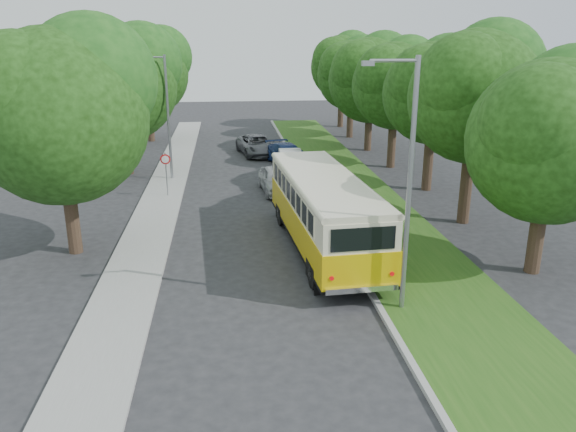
{
  "coord_description": "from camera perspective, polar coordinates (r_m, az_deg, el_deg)",
  "views": [
    {
      "loc": [
        -1.18,
        -18.44,
        8.5
      ],
      "look_at": [
        1.23,
        3.24,
        1.5
      ],
      "focal_mm": 35.0,
      "sensor_mm": 36.0,
      "label": 1
    }
  ],
  "objects": [
    {
      "name": "car_white",
      "position": [
        37.33,
        0.24,
        5.7
      ],
      "size": [
        1.56,
        4.17,
        1.36
      ],
      "primitive_type": "imported",
      "rotation": [
        0.0,
        0.0,
        -0.03
      ],
      "color": "silver",
      "rests_on": "ground"
    },
    {
      "name": "grass_verge",
      "position": [
        25.92,
        10.0,
        -1.49
      ],
      "size": [
        4.5,
        70.0,
        0.13
      ],
      "primitive_type": "cube",
      "color": "#245015",
      "rests_on": "ground"
    },
    {
      "name": "warning_sign",
      "position": [
        31.35,
        -12.3,
        4.87
      ],
      "size": [
        0.56,
        0.1,
        2.5
      ],
      "color": "gray",
      "rests_on": "ground"
    },
    {
      "name": "curb",
      "position": [
        25.37,
        4.9,
        -1.68
      ],
      "size": [
        0.2,
        70.0,
        0.15
      ],
      "primitive_type": "cube",
      "color": "gray",
      "rests_on": "ground"
    },
    {
      "name": "vintage_bus",
      "position": [
        22.97,
        3.64,
        0.26
      ],
      "size": [
        3.46,
        10.9,
        3.19
      ],
      "primitive_type": null,
      "rotation": [
        0.0,
        0.0,
        0.07
      ],
      "color": "#DEB707",
      "rests_on": "ground"
    },
    {
      "name": "treeline",
      "position": [
        36.78,
        0.45,
        13.77
      ],
      "size": [
        24.27,
        41.91,
        9.46
      ],
      "color": "#332319",
      "rests_on": "ground"
    },
    {
      "name": "ground",
      "position": [
        20.34,
        -2.45,
        -6.93
      ],
      "size": [
        120.0,
        120.0,
        0.0
      ],
      "primitive_type": "plane",
      "color": "#252527",
      "rests_on": "ground"
    },
    {
      "name": "lamppost_far",
      "position": [
        34.9,
        -12.27,
        10.17
      ],
      "size": [
        1.71,
        0.16,
        7.5
      ],
      "color": "gray",
      "rests_on": "ground"
    },
    {
      "name": "car_blue",
      "position": [
        39.11,
        -0.07,
        6.28
      ],
      "size": [
        3.09,
        5.15,
        1.4
      ],
      "primitive_type": "imported",
      "rotation": [
        0.0,
        0.0,
        0.25
      ],
      "color": "navy",
      "rests_on": "ground"
    },
    {
      "name": "car_silver",
      "position": [
        32.01,
        -1.19,
        3.73
      ],
      "size": [
        2.11,
        4.4,
        1.45
      ],
      "primitive_type": "imported",
      "rotation": [
        0.0,
        0.0,
        0.09
      ],
      "color": "#A7A8AC",
      "rests_on": "ground"
    },
    {
      "name": "sidewalk",
      "position": [
        25.18,
        -14.23,
        -2.37
      ],
      "size": [
        2.2,
        70.0,
        0.12
      ],
      "primitive_type": "cube",
      "color": "gray",
      "rests_on": "ground"
    },
    {
      "name": "car_grey",
      "position": [
        42.43,
        -3.13,
        7.2
      ],
      "size": [
        3.33,
        5.58,
        1.45
      ],
      "primitive_type": "imported",
      "rotation": [
        0.0,
        0.0,
        0.19
      ],
      "color": "#505157",
      "rests_on": "ground"
    },
    {
      "name": "lamppost_near",
      "position": [
        17.33,
        11.99,
        3.6
      ],
      "size": [
        1.71,
        0.16,
        8.0
      ],
      "color": "gray",
      "rests_on": "ground"
    }
  ]
}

